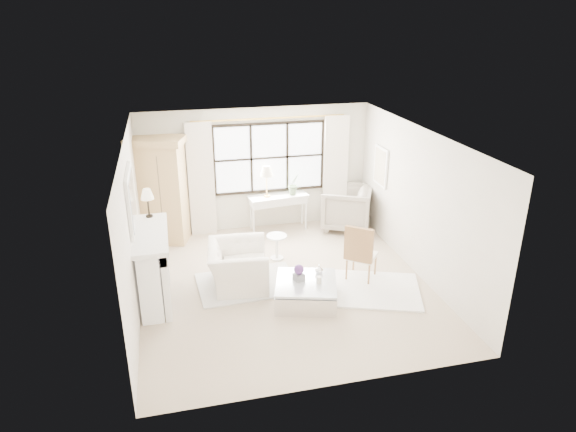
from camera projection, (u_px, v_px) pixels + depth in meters
name	position (u px, v px, depth m)	size (l,w,h in m)	color
floor	(285.00, 284.00, 9.23)	(5.50, 5.50, 0.00)	#BFA98E
ceiling	(284.00, 137.00, 8.22)	(5.50, 5.50, 0.00)	white
wall_back	(256.00, 169.00, 11.20)	(5.00, 5.00, 0.00)	beige
wall_front	(336.00, 297.00, 6.24)	(5.00, 5.00, 0.00)	white
wall_left	(132.00, 229.00, 8.18)	(5.50, 5.50, 0.00)	beige
wall_right	(419.00, 203.00, 9.27)	(5.50, 5.50, 0.00)	beige
window_pane	(269.00, 158.00, 11.15)	(2.40, 0.02, 1.50)	white
window_frame	(269.00, 158.00, 11.15)	(2.50, 0.04, 1.50)	black
curtain_rod	(269.00, 118.00, 10.77)	(0.04, 0.04, 3.30)	gold
curtain_left	(201.00, 180.00, 10.89)	(0.55, 0.10, 2.47)	beige
curtain_right	(335.00, 170.00, 11.55)	(0.55, 0.10, 2.47)	white
fireplace	(151.00, 266.00, 8.49)	(0.58, 1.66, 1.26)	white
mirror_frame	(131.00, 200.00, 8.00)	(0.05, 1.15, 0.95)	white
mirror_glass	(133.00, 200.00, 8.01)	(0.02, 1.00, 0.80)	silver
art_frame	(381.00, 166.00, 10.72)	(0.04, 0.62, 0.82)	white
art_canvas	(380.00, 166.00, 10.71)	(0.01, 0.52, 0.72)	beige
mantel_lamp	(147.00, 195.00, 8.74)	(0.22, 0.22, 0.51)	black
armoire	(160.00, 190.00, 10.57)	(1.28, 1.00, 2.24)	tan
console_table	(278.00, 212.00, 11.42)	(1.34, 0.60, 0.80)	silver
console_lamp	(267.00, 172.00, 11.00)	(0.28, 0.28, 0.69)	gold
orchid_plant	(294.00, 184.00, 11.24)	(0.26, 0.21, 0.47)	#516845
side_table	(277.00, 244.00, 10.06)	(0.40, 0.40, 0.51)	silver
rug_left	(248.00, 284.00, 9.23)	(1.76, 1.24, 0.03)	silver
rug_right	(369.00, 289.00, 9.04)	(1.74, 1.30, 0.03)	white
club_armchair	(238.00, 266.00, 9.07)	(1.17, 1.02, 0.76)	white
wingback_chair	(347.00, 208.00, 11.46)	(1.03, 1.06, 0.96)	#9E9586
french_chair	(361.00, 264.00, 9.31)	(0.68, 0.68, 1.08)	#A67545
coffee_table	(306.00, 292.00, 8.63)	(1.24, 1.24, 0.38)	silver
planter_box	(299.00, 277.00, 8.58)	(0.16, 0.16, 0.12)	slate
planter_flowers	(299.00, 269.00, 8.53)	(0.17, 0.17, 0.17)	#572D72
pillar_candle	(319.00, 280.00, 8.49)	(0.09, 0.09, 0.12)	silver
coffee_vase	(319.00, 269.00, 8.80)	(0.15, 0.15, 0.15)	white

